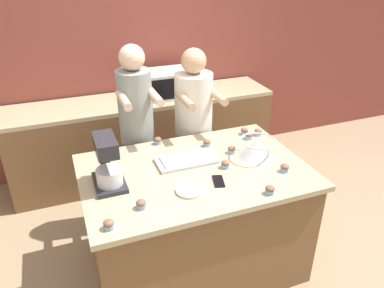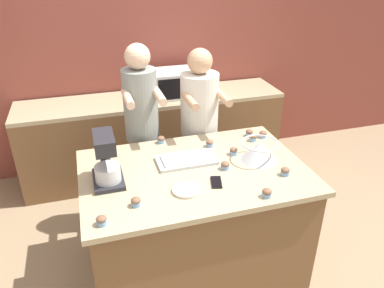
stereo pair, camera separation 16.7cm
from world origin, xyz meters
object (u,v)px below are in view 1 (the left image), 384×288
object	(u,v)px
mixing_bowl	(257,148)
cupcake_1	(225,164)
person_left	(138,135)
cupcake_0	(249,136)
cupcake_7	(244,131)
cupcake_9	(232,150)
cupcake_2	(285,168)
cupcake_6	(109,224)
baking_tray	(186,160)
cupcake_10	(158,141)
microwave_oven	(166,83)
small_plate	(190,190)
cell_phone	(218,181)
cupcake_8	(141,204)
cupcake_3	(207,143)
stand_mixer	(108,165)
cupcake_5	(270,190)
person_right	(194,132)
cupcake_4	(258,132)

from	to	relation	value
mixing_bowl	cupcake_1	xyz separation A→B (m)	(-0.29, -0.06, -0.05)
person_left	cupcake_0	distance (m)	0.94
cupcake_7	cupcake_9	distance (m)	0.36
cupcake_2	cupcake_6	world-z (taller)	same
person_left	cupcake_6	size ratio (longest dim) A/B	26.81
person_left	baking_tray	bearing A→B (deg)	-69.27
baking_tray	cupcake_10	size ratio (longest dim) A/B	7.10
microwave_oven	baking_tray	bearing A→B (deg)	-101.76
small_plate	cell_phone	bearing A→B (deg)	9.18
cupcake_1	cupcake_2	size ratio (longest dim) A/B	1.00
baking_tray	microwave_oven	distance (m)	1.43
cupcake_8	cupcake_10	world-z (taller)	same
cupcake_7	cupcake_9	world-z (taller)	same
cupcake_0	cupcake_3	xyz separation A→B (m)	(-0.37, 0.01, 0.00)
cupcake_10	microwave_oven	bearing A→B (deg)	68.77
baking_tray	cupcake_3	distance (m)	0.30
stand_mixer	cupcake_0	xyz separation A→B (m)	(1.20, 0.28, -0.13)
microwave_oven	cupcake_7	bearing A→B (deg)	-73.36
cell_phone	cupcake_1	world-z (taller)	cupcake_1
cupcake_3	cupcake_10	size ratio (longest dim) A/B	1.00
microwave_oven	cupcake_5	bearing A→B (deg)	-87.78
small_plate	cupcake_10	world-z (taller)	cupcake_10
person_right	microwave_oven	xyz separation A→B (m)	(-0.00, 0.80, 0.21)
cupcake_3	cupcake_4	xyz separation A→B (m)	(0.48, 0.03, 0.00)
small_plate	cupcake_10	bearing A→B (deg)	90.45
stand_mixer	cupcake_7	world-z (taller)	stand_mixer
cell_phone	cupcake_5	distance (m)	0.35
baking_tray	cupcake_5	size ratio (longest dim) A/B	7.10
stand_mixer	cupcake_8	world-z (taller)	stand_mixer
microwave_oven	cupcake_1	xyz separation A→B (m)	(-0.05, -1.57, -0.11)
small_plate	cupcake_3	world-z (taller)	cupcake_3
person_left	cupcake_4	world-z (taller)	person_left
baking_tray	cupcake_4	bearing A→B (deg)	15.86
person_right	cupcake_7	size ratio (longest dim) A/B	25.64
person_left	person_right	world-z (taller)	person_left
cupcake_5	cupcake_10	world-z (taller)	same
cupcake_0	cupcake_7	xyz separation A→B (m)	(0.01, 0.09, 0.00)
cupcake_10	cupcake_1	bearing A→B (deg)	-56.84
cupcake_4	person_left	bearing A→B (deg)	157.86
cupcake_1	cupcake_2	distance (m)	0.42
person_left	baking_tray	world-z (taller)	person_left
baking_tray	cupcake_2	size ratio (longest dim) A/B	7.10
cupcake_4	cupcake_8	distance (m)	1.33
cupcake_2	microwave_oven	bearing A→B (deg)	100.21
microwave_oven	cupcake_1	world-z (taller)	microwave_oven
microwave_oven	cupcake_9	distance (m)	1.39
stand_mixer	mixing_bowl	bearing A→B (deg)	-0.89
stand_mixer	small_plate	size ratio (longest dim) A/B	1.92
cupcake_1	cupcake_2	world-z (taller)	same
person_right	baking_tray	xyz separation A→B (m)	(-0.29, -0.59, 0.08)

